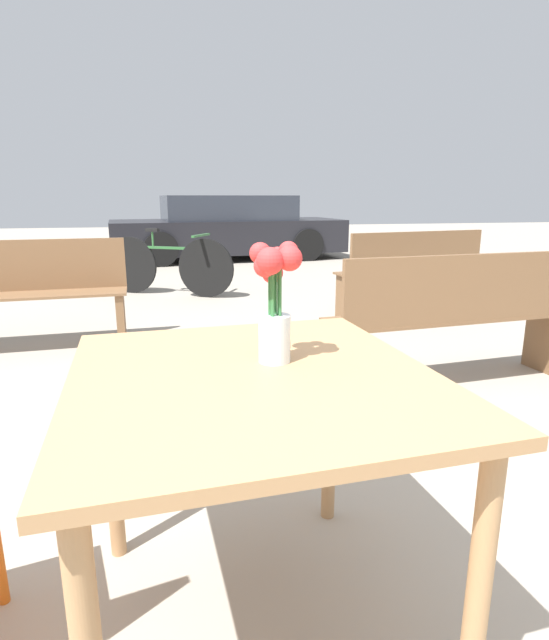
{
  "coord_description": "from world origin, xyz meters",
  "views": [
    {
      "loc": [
        -0.19,
        -1.14,
        1.17
      ],
      "look_at": [
        0.07,
        0.07,
        0.86
      ],
      "focal_mm": 28.0,
      "sensor_mm": 36.0,
      "label": 1
    }
  ],
  "objects_px": {
    "bench_middle": "(460,315)",
    "bicycle": "(168,265)",
    "table_front": "(253,410)",
    "bench_near": "(19,291)",
    "bench_far": "(411,271)",
    "parked_car": "(228,229)",
    "flower_vase": "(274,301)"
  },
  "relations": [
    {
      "from": "bench_middle",
      "to": "bicycle",
      "type": "xyz_separation_m",
      "value": [
        -1.76,
        3.5,
        -0.1
      ]
    },
    {
      "from": "flower_vase",
      "to": "table_front",
      "type": "bearing_deg",
      "value": -134.26
    },
    {
      "from": "flower_vase",
      "to": "parked_car",
      "type": "bearing_deg",
      "value": 84.15
    },
    {
      "from": "parked_car",
      "to": "bicycle",
      "type": "bearing_deg",
      "value": -107.89
    },
    {
      "from": "table_front",
      "to": "bench_near",
      "type": "xyz_separation_m",
      "value": [
        -1.34,
        3.0,
        -0.19
      ]
    },
    {
      "from": "table_front",
      "to": "bench_near",
      "type": "bearing_deg",
      "value": 114.13
    },
    {
      "from": "table_front",
      "to": "bench_near",
      "type": "distance_m",
      "value": 3.29
    },
    {
      "from": "bench_far",
      "to": "bicycle",
      "type": "xyz_separation_m",
      "value": [
        -2.39,
        1.61,
        -0.09
      ]
    },
    {
      "from": "table_front",
      "to": "bench_far",
      "type": "bearing_deg",
      "value": 57.58
    },
    {
      "from": "table_front",
      "to": "bench_middle",
      "type": "distance_m",
      "value": 2.19
    },
    {
      "from": "bench_near",
      "to": "bicycle",
      "type": "bearing_deg",
      "value": 60.97
    },
    {
      "from": "bicycle",
      "to": "flower_vase",
      "type": "bearing_deg",
      "value": -86.75
    },
    {
      "from": "table_front",
      "to": "bench_far",
      "type": "xyz_separation_m",
      "value": [
        2.18,
        3.43,
        -0.2
      ]
    },
    {
      "from": "bench_middle",
      "to": "bench_near",
      "type": "bearing_deg",
      "value": 153.25
    },
    {
      "from": "bench_middle",
      "to": "flower_vase",
      "type": "bearing_deg",
      "value": -135.1
    },
    {
      "from": "flower_vase",
      "to": "bench_middle",
      "type": "height_order",
      "value": "flower_vase"
    },
    {
      "from": "bench_middle",
      "to": "bicycle",
      "type": "relative_size",
      "value": 1.1
    },
    {
      "from": "parked_car",
      "to": "bench_middle",
      "type": "bearing_deg",
      "value": -85.14
    },
    {
      "from": "table_front",
      "to": "flower_vase",
      "type": "distance_m",
      "value": 0.28
    },
    {
      "from": "bench_near",
      "to": "bench_far",
      "type": "xyz_separation_m",
      "value": [
        3.52,
        0.43,
        -0.01
      ]
    },
    {
      "from": "bench_middle",
      "to": "bicycle",
      "type": "height_order",
      "value": "bench_middle"
    },
    {
      "from": "flower_vase",
      "to": "parked_car",
      "type": "distance_m",
      "value": 8.61
    },
    {
      "from": "bench_far",
      "to": "bicycle",
      "type": "relative_size",
      "value": 1.01
    },
    {
      "from": "bench_near",
      "to": "bench_far",
      "type": "bearing_deg",
      "value": 6.89
    },
    {
      "from": "flower_vase",
      "to": "bicycle",
      "type": "xyz_separation_m",
      "value": [
        -0.28,
        4.97,
        -0.55
      ]
    },
    {
      "from": "bench_middle",
      "to": "bicycle",
      "type": "bearing_deg",
      "value": 116.74
    },
    {
      "from": "bench_near",
      "to": "bicycle",
      "type": "height_order",
      "value": "bench_near"
    },
    {
      "from": "flower_vase",
      "to": "bench_middle",
      "type": "relative_size",
      "value": 0.19
    },
    {
      "from": "bench_near",
      "to": "parked_car",
      "type": "distance_m",
      "value": 6.08
    },
    {
      "from": "flower_vase",
      "to": "bicycle",
      "type": "relative_size",
      "value": 0.2
    },
    {
      "from": "table_front",
      "to": "flower_vase",
      "type": "bearing_deg",
      "value": 45.74
    },
    {
      "from": "flower_vase",
      "to": "bench_far",
      "type": "xyz_separation_m",
      "value": [
        2.11,
        3.36,
        -0.46
      ]
    }
  ]
}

